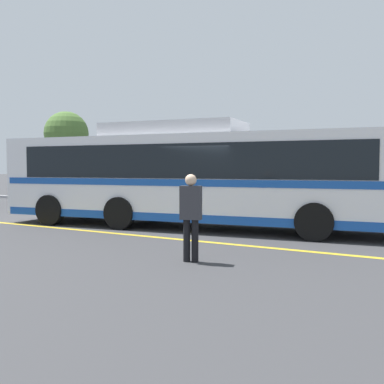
# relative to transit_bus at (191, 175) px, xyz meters

# --- Properties ---
(ground_plane) EXTENTS (220.00, 220.00, 0.00)m
(ground_plane) POSITION_rel_transit_bus_xyz_m (0.56, -0.10, -1.66)
(ground_plane) COLOR #38383A
(lane_strip_0) EXTENTS (32.59, 0.20, 0.01)m
(lane_strip_0) POSITION_rel_transit_bus_xyz_m (0.02, -2.20, -1.65)
(lane_strip_0) COLOR gold
(lane_strip_0) RESTS_ON ground_plane
(curb_strip) EXTENTS (40.59, 0.36, 0.15)m
(curb_strip) POSITION_rel_transit_bus_xyz_m (0.02, 6.21, -1.58)
(curb_strip) COLOR #99999E
(curb_strip) RESTS_ON ground_plane
(transit_bus) EXTENTS (13.10, 4.22, 3.30)m
(transit_bus) POSITION_rel_transit_bus_xyz_m (0.00, 0.00, 0.00)
(transit_bus) COLOR white
(transit_bus) RESTS_ON ground_plane
(parked_car_0) EXTENTS (4.19, 2.19, 1.36)m
(parked_car_0) POSITION_rel_transit_bus_xyz_m (-11.01, 4.87, -0.96)
(parked_car_0) COLOR navy
(parked_car_0) RESTS_ON ground_plane
(parked_car_1) EXTENTS (4.82, 2.12, 1.38)m
(parked_car_1) POSITION_rel_transit_bus_xyz_m (-4.66, 4.76, -0.94)
(parked_car_1) COLOR #4C3823
(parked_car_1) RESTS_ON ground_plane
(parked_car_2) EXTENTS (4.56, 1.90, 1.32)m
(parked_car_2) POSITION_rel_transit_bus_xyz_m (0.94, 4.72, -0.97)
(parked_car_2) COLOR #335B33
(parked_car_2) RESTS_ON ground_plane
(pedestrian_2) EXTENTS (0.47, 0.34, 1.76)m
(pedestrian_2) POSITION_rel_transit_bus_xyz_m (2.58, -4.46, -0.65)
(pedestrian_2) COLOR black
(pedestrian_2) RESTS_ON ground_plane
(tree_0) EXTENTS (3.02, 3.02, 5.77)m
(tree_0) POSITION_rel_transit_bus_xyz_m (-16.03, 10.42, 2.58)
(tree_0) COLOR #513823
(tree_0) RESTS_ON ground_plane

